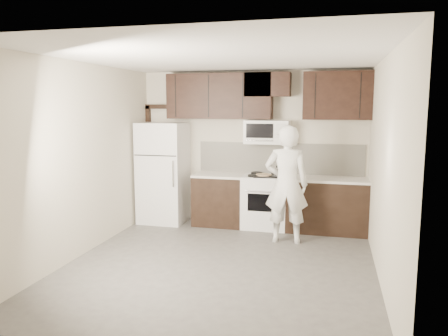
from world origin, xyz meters
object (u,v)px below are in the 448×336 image
at_px(refrigerator, 163,173).
at_px(person, 286,184).
at_px(stove, 265,201).
at_px(microwave, 267,132).

bearing_deg(refrigerator, person, -16.91).
distance_m(stove, refrigerator, 1.90).
distance_m(stove, person, 0.97).
bearing_deg(microwave, refrigerator, -174.85).
bearing_deg(microwave, person, -63.15).
relative_size(stove, person, 0.52).
xyz_separation_m(microwave, refrigerator, (-1.85, -0.17, -0.75)).
height_order(stove, person, person).
xyz_separation_m(microwave, person, (0.44, -0.86, -0.74)).
height_order(stove, refrigerator, refrigerator).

